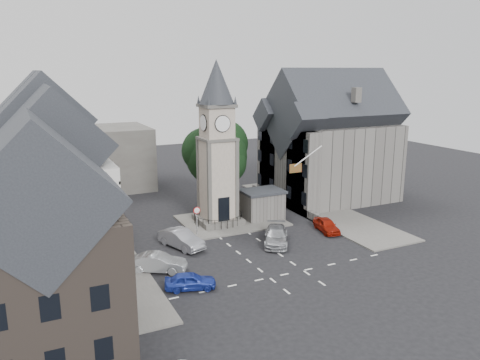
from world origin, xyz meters
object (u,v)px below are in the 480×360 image
clock_tower (217,144)px  car_east_red (327,225)px  car_west_blue (190,281)px  stone_shelter (262,204)px  pedestrian (308,209)px

clock_tower → car_east_red: bearing=-38.7°
car_west_blue → car_east_red: (16.00, 5.85, 0.03)m
stone_shelter → car_east_red: bearing=-59.7°
clock_tower → pedestrian: (9.57, -2.02, -7.27)m
car_east_red → pedestrian: (1.07, 4.80, 0.20)m
stone_shelter → car_east_red: size_ratio=1.13×
pedestrian → clock_tower: bearing=-27.9°
clock_tower → pedestrian: bearing=-11.9°
stone_shelter → car_east_red: 7.39m
car_west_blue → pedestrian: 20.12m
car_east_red → pedestrian: pedestrian is taller
clock_tower → pedestrian: 12.19m
car_west_blue → car_east_red: size_ratio=0.96×
clock_tower → pedestrian: clock_tower is taller
clock_tower → car_west_blue: size_ratio=4.47×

